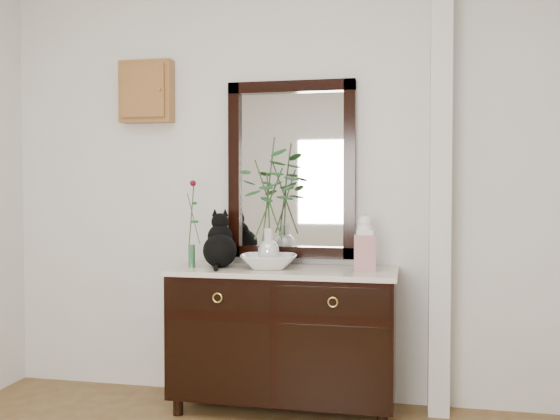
% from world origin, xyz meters
% --- Properties ---
extents(wall_back, '(3.60, 0.04, 2.70)m').
position_xyz_m(wall_back, '(0.00, 1.98, 1.35)').
color(wall_back, silver).
rests_on(wall_back, ground).
extents(pilaster, '(0.12, 0.20, 2.70)m').
position_xyz_m(pilaster, '(1.00, 1.90, 1.35)').
color(pilaster, silver).
rests_on(pilaster, ground).
extents(sideboard, '(1.33, 0.52, 0.82)m').
position_xyz_m(sideboard, '(0.10, 1.73, 0.47)').
color(sideboard, black).
rests_on(sideboard, ground).
extents(wall_mirror, '(0.80, 0.06, 1.10)m').
position_xyz_m(wall_mirror, '(0.10, 1.97, 1.44)').
color(wall_mirror, black).
rests_on(wall_mirror, wall_back).
extents(key_cabinet, '(0.35, 0.10, 0.40)m').
position_xyz_m(key_cabinet, '(-0.85, 1.94, 1.95)').
color(key_cabinet, brown).
rests_on(key_cabinet, wall_back).
extents(cat, '(0.30, 0.34, 0.33)m').
position_xyz_m(cat, '(-0.29, 1.73, 1.02)').
color(cat, black).
rests_on(cat, sideboard).
extents(lotus_bowl, '(0.38, 0.38, 0.08)m').
position_xyz_m(lotus_bowl, '(0.01, 1.72, 0.89)').
color(lotus_bowl, silver).
rests_on(lotus_bowl, sideboard).
extents(vase_branches, '(0.47, 0.47, 0.77)m').
position_xyz_m(vase_branches, '(0.01, 1.72, 1.25)').
color(vase_branches, silver).
rests_on(vase_branches, lotus_bowl).
extents(bud_vase_rose, '(0.06, 0.06, 0.53)m').
position_xyz_m(bud_vase_rose, '(-0.45, 1.67, 1.12)').
color(bud_vase_rose, '#2E6B3D').
rests_on(bud_vase_rose, sideboard).
extents(ginger_jar, '(0.13, 0.13, 0.33)m').
position_xyz_m(ginger_jar, '(0.58, 1.74, 1.02)').
color(ginger_jar, silver).
rests_on(ginger_jar, sideboard).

